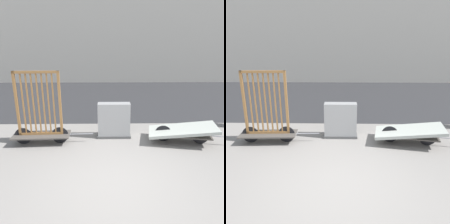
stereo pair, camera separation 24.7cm
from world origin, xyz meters
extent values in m
plane|color=gray|center=(0.00, 0.00, 0.00)|extent=(60.00, 60.00, 0.00)
cube|color=#2D2D30|center=(0.00, 8.70, 0.00)|extent=(56.00, 9.76, 0.01)
cube|color=#4C4742|center=(-2.12, 2.11, 0.27)|extent=(1.71, 0.72, 0.04)
cylinder|color=black|center=(-1.57, 2.13, 0.25)|extent=(0.50, 0.06, 0.50)
cylinder|color=black|center=(-2.66, 2.08, 0.25)|extent=(0.50, 0.06, 0.50)
cylinder|color=gray|center=(-0.93, 2.16, 0.27)|extent=(0.70, 0.06, 0.03)
cube|color=olive|center=(-2.12, 2.11, 0.33)|extent=(1.29, 0.13, 0.07)
cube|color=olive|center=(-2.12, 2.11, 2.15)|extent=(1.29, 0.13, 0.07)
cube|color=olive|center=(-2.73, 2.08, 1.24)|extent=(0.07, 0.07, 1.89)
cube|color=olive|center=(-1.51, 2.14, 1.24)|extent=(0.07, 0.07, 1.89)
cube|color=olive|center=(-2.55, 2.08, 1.24)|extent=(0.04, 0.05, 1.82)
cube|color=olive|center=(-2.41, 2.09, 1.24)|extent=(0.04, 0.05, 1.82)
cube|color=olive|center=(-2.26, 2.10, 1.24)|extent=(0.04, 0.05, 1.82)
cube|color=olive|center=(-2.12, 2.11, 1.24)|extent=(0.04, 0.05, 1.82)
cube|color=olive|center=(-1.98, 2.11, 1.24)|extent=(0.04, 0.05, 1.82)
cube|color=olive|center=(-1.83, 2.12, 1.24)|extent=(0.04, 0.05, 1.82)
cube|color=olive|center=(-1.69, 2.13, 1.24)|extent=(0.04, 0.05, 1.82)
cube|color=#4C4742|center=(2.12, 2.11, 0.27)|extent=(1.77, 0.95, 0.04)
cylinder|color=black|center=(2.66, 2.00, 0.25)|extent=(0.50, 0.13, 0.50)
cylinder|color=black|center=(1.58, 2.21, 0.25)|extent=(0.50, 0.13, 0.50)
cylinder|color=gray|center=(3.29, 1.88, 0.27)|extent=(0.69, 0.16, 0.03)
cube|color=#B2B7AD|center=(2.12, 2.11, 0.41)|extent=(2.12, 1.35, 0.38)
cube|color=#4C4C4C|center=(0.07, 2.58, 0.04)|extent=(1.08, 0.41, 0.08)
cube|color=gray|center=(0.07, 2.58, 0.56)|extent=(1.02, 0.35, 1.12)
camera|label=1|loc=(-0.11, -4.01, 2.84)|focal=35.00mm
camera|label=2|loc=(0.14, -4.01, 2.84)|focal=35.00mm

